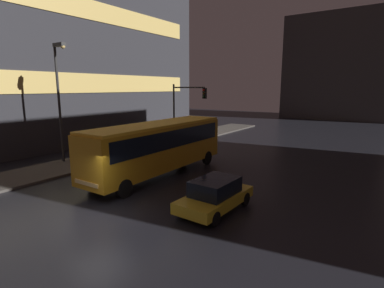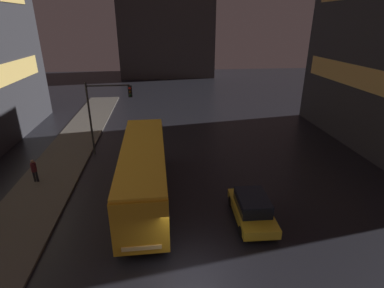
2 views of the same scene
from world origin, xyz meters
name	(u,v)px [view 2 (image 2 of 2)]	position (x,y,z in m)	size (l,w,h in m)	color
ground_plane	(191,277)	(0.00, 0.00, 0.00)	(120.00, 120.00, 0.00)	black
sidewalk_left	(51,177)	(-9.00, 10.00, 0.07)	(4.00, 48.00, 0.15)	#47423D
building_far_backdrop	(166,28)	(0.67, 54.63, 9.18)	(18.07, 12.00, 18.35)	#383333
bus_near	(144,168)	(-2.20, 6.60, 2.12)	(2.75, 11.31, 3.45)	orange
car_taxi	(252,208)	(3.77, 3.69, 0.78)	(2.04, 4.27, 1.53)	gold
pedestrian_mid	(34,169)	(-9.72, 9.28, 1.10)	(0.45, 0.45, 1.63)	black
traffic_light_main	(105,106)	(-5.48, 14.06, 4.10)	(3.58, 0.35, 6.00)	#2D2D2D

